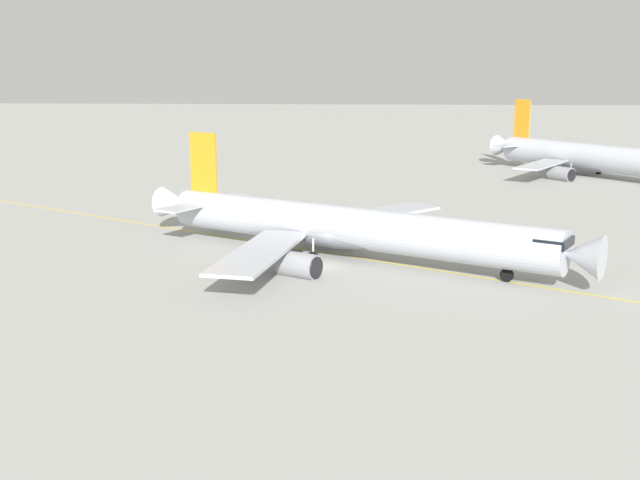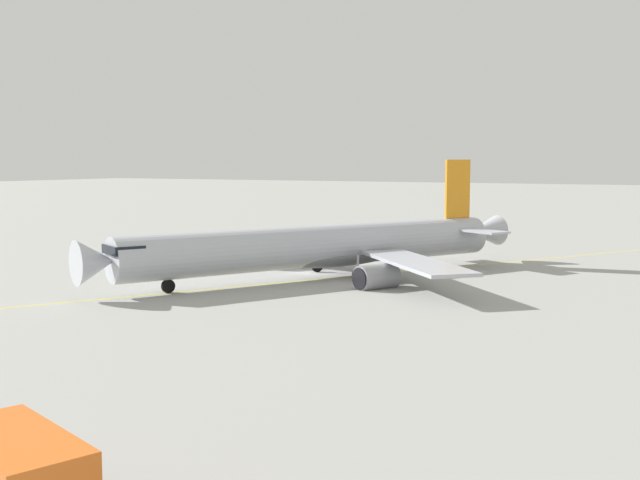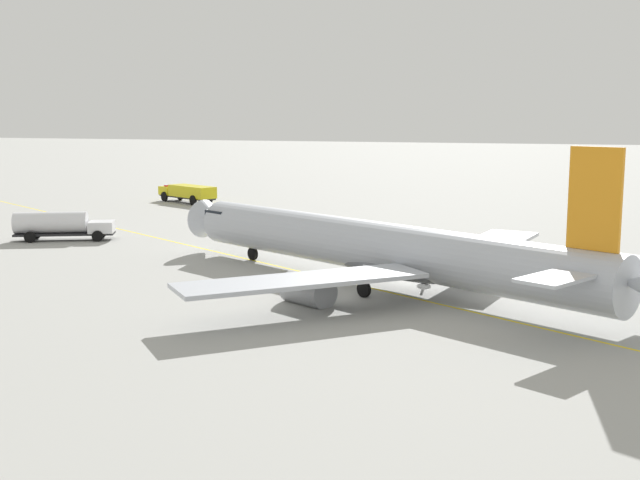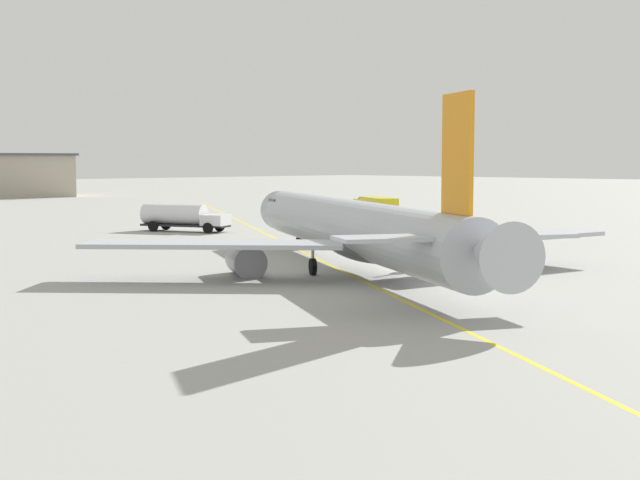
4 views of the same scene
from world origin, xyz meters
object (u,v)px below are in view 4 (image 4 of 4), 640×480
Objects in this scene: airliner_main at (354,231)px; pushback_tug_truck at (356,221)px; fuel_tanker_truck at (182,216)px; fire_tender_truck at (376,204)px.

airliner_main is 37.46m from pushback_tug_truck.
fuel_tanker_truck is (35.80, -10.95, -1.14)m from airliner_main.
fuel_tanker_truck is 1.69× the size of pushback_tug_truck.
pushback_tug_truck is (25.90, -27.00, -1.91)m from airliner_main.
fire_tender_truck is (14.39, -18.66, 0.73)m from pushback_tug_truck.
fire_tender_truck is (40.29, -45.67, -1.18)m from airliner_main.
airliner_main is 4.19× the size of fuel_tanker_truck.
fuel_tanker_truck is 35.01m from fire_tender_truck.
airliner_main is at bearing -112.83° from pushback_tug_truck.
airliner_main is at bearing -42.50° from fuel_tanker_truck.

